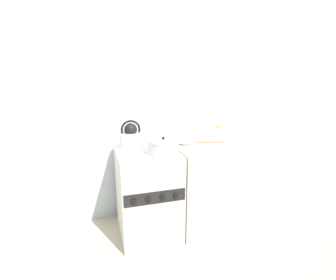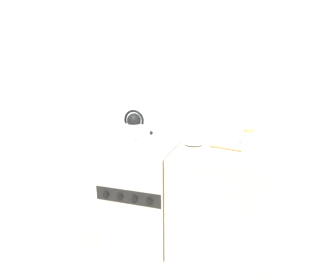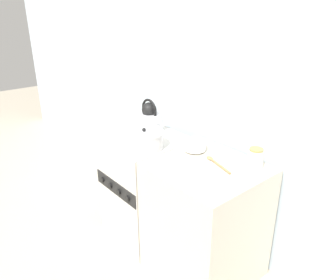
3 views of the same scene
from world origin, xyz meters
name	(u,v)px [view 3 (image 3 of 3)]	position (x,y,z in m)	size (l,w,h in m)	color
ground_plane	(120,243)	(0.00, 0.00, 0.00)	(12.00, 12.00, 0.00)	#B2A893
wall_back	(187,80)	(0.00, 0.72, 1.25)	(7.00, 0.06, 2.50)	silver
stove	(147,186)	(0.00, 0.30, 0.43)	(0.56, 0.62, 0.85)	beige
counter	(205,221)	(0.63, 0.33, 0.43)	(0.69, 0.65, 0.85)	beige
kettle	(150,119)	(-0.12, 0.43, 0.95)	(0.27, 0.22, 0.27)	silver
cooking_pot	(144,140)	(0.13, 0.19, 0.91)	(0.28, 0.28, 0.16)	silver
enamel_bowl	(195,145)	(0.41, 0.42, 0.90)	(0.16, 0.16, 0.08)	white
storage_jar	(255,159)	(0.84, 0.54, 0.92)	(0.10, 0.10, 0.13)	silver
wooden_spoon	(216,163)	(0.64, 0.39, 0.86)	(0.27, 0.10, 0.02)	#A37A4C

